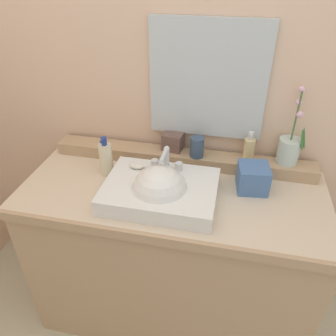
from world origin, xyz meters
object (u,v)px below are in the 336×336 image
sink_basin (160,192)px  trinket_box (173,142)px  soap_bar (137,166)px  tissue_box (253,178)px  soap_dispenser (249,148)px  tumbler_cup (197,147)px  potted_plant (290,147)px  lotion_bottle (106,159)px

sink_basin → trinket_box: sink_basin is taller
soap_bar → tissue_box: tissue_box is taller
soap_dispenser → tumbler_cup: 0.24m
potted_plant → lotion_bottle: size_ratio=1.85×
trinket_box → tissue_box: size_ratio=0.73×
sink_basin → tumbler_cup: size_ratio=4.71×
potted_plant → soap_bar: bearing=-161.8°
soap_dispenser → tissue_box: soap_dispenser is taller
tumbler_cup → tissue_box: tumbler_cup is taller
trinket_box → potted_plant: bearing=8.5°
trinket_box → tissue_box: (0.39, -0.16, -0.05)m
sink_basin → soap_dispenser: size_ratio=3.44×
tumbler_cup → lotion_bottle: size_ratio=0.52×
sink_basin → trinket_box: size_ratio=4.98×
tumbler_cup → lotion_bottle: (-0.40, -0.15, -0.03)m
lotion_bottle → tissue_box: (0.67, 0.02, -0.02)m
potted_plant → tumbler_cup: potted_plant is taller
soap_bar → tissue_box: 0.51m
tumbler_cup → trinket_box: tumbler_cup is taller
sink_basin → tumbler_cup: (0.11, 0.28, 0.07)m
soap_dispenser → tissue_box: bearing=-81.0°
potted_plant → tumbler_cup: (-0.42, -0.04, -0.03)m
lotion_bottle → tumbler_cup: bearing=19.8°
potted_plant → tissue_box: size_ratio=2.75×
soap_bar → soap_dispenser: size_ratio=0.51×
tumbler_cup → sink_basin: bearing=-111.8°
soap_dispenser → tumbler_cup: size_ratio=1.37×
sink_basin → soap_dispenser: soap_dispenser is taller
sink_basin → tumbler_cup: sink_basin is taller
soap_bar → sink_basin: bearing=-38.9°
tumbler_cup → lotion_bottle: bearing=-160.2°
soap_dispenser → trinket_box: bearing=179.5°
lotion_bottle → tissue_box: bearing=1.9°
trinket_box → tumbler_cup: bearing=-9.7°
tumbler_cup → tissue_box: (0.27, -0.12, -0.05)m
tumbler_cup → trinket_box: bearing=161.6°
potted_plant → tissue_box: 0.24m
soap_bar → lotion_bottle: 0.16m
soap_bar → soap_dispenser: (0.48, 0.22, 0.03)m
soap_dispenser → trinket_box: soap_dispenser is taller
lotion_bottle → soap_bar: bearing=-11.5°
soap_dispenser → tissue_box: 0.17m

